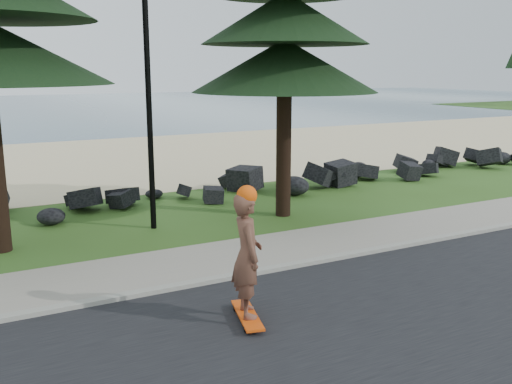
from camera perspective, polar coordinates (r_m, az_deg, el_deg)
ground at (r=11.59m, az=-5.32°, el=-7.45°), size 160.00×160.00×0.00m
road at (r=7.97m, az=7.73°, el=-17.09°), size 160.00×7.00×0.02m
kerb at (r=10.80m, az=-3.48°, el=-8.65°), size 160.00×0.20×0.10m
sidewalk at (r=11.75m, az=-5.70°, el=-6.97°), size 160.00×2.00×0.08m
beach_sand at (r=25.26m, az=-18.02°, el=2.81°), size 160.00×15.00×0.01m
ocean at (r=61.37m, az=-24.02°, el=7.61°), size 160.00×58.00×0.01m
seawall_boulders at (r=16.70m, az=-12.69°, el=-1.53°), size 60.00×2.40×1.10m
lamp_post at (r=13.93m, az=-10.84°, el=13.03°), size 0.25×0.14×8.14m
skateboarder at (r=8.79m, az=-0.90°, el=-6.36°), size 0.62×1.20×2.17m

